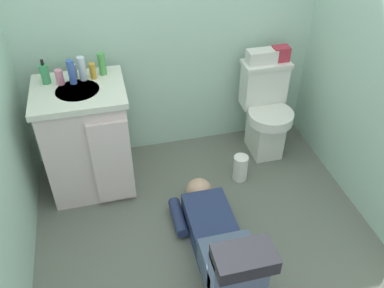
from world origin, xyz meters
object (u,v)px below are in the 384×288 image
at_px(toilet, 265,111).
at_px(bottle_pink, 60,77).
at_px(bottle_clear, 82,69).
at_px(vanity_cabinet, 88,139).
at_px(soap_dispenser, 45,74).
at_px(paper_towel_roll, 240,168).
at_px(bottle_green, 102,64).
at_px(faucet, 75,71).
at_px(person_plumber, 220,240).
at_px(bottle_blue, 71,72).
at_px(tissue_box, 262,56).
at_px(toiletry_bag, 281,54).
at_px(bottle_amber, 93,71).

height_order(toilet, bottle_pink, bottle_pink).
distance_m(bottle_pink, bottle_clear, 0.15).
xyz_separation_m(vanity_cabinet, bottle_clear, (0.04, 0.11, 0.48)).
height_order(toilet, soap_dispenser, soap_dispenser).
xyz_separation_m(toilet, bottle_clear, (-1.33, 0.01, 0.53)).
bearing_deg(paper_towel_roll, bottle_green, 157.19).
distance_m(bottle_green, paper_towel_roll, 1.26).
distance_m(vanity_cabinet, bottle_green, 0.53).
height_order(vanity_cabinet, faucet, faucet).
relative_size(person_plumber, bottle_pink, 10.63).
xyz_separation_m(person_plumber, bottle_blue, (-0.73, 0.97, 0.73)).
relative_size(soap_dispenser, bottle_pink, 1.66).
relative_size(tissue_box, bottle_green, 1.45).
relative_size(soap_dispenser, bottle_clear, 1.03).
bearing_deg(toilet, bottle_blue, -179.16).
distance_m(faucet, bottle_blue, 0.08).
xyz_separation_m(tissue_box, toiletry_bag, (0.15, 0.00, 0.01)).
bearing_deg(toiletry_bag, vanity_cabinet, -172.65).
bearing_deg(bottle_pink, bottle_clear, 9.53).
height_order(toilet, faucet, faucet).
bearing_deg(soap_dispenser, bottle_pink, -22.13).
bearing_deg(bottle_blue, toilet, 0.84).
height_order(person_plumber, bottle_pink, bottle_pink).
bearing_deg(toiletry_bag, bottle_green, -178.68).
height_order(soap_dispenser, bottle_amber, soap_dispenser).
bearing_deg(toiletry_bag, tissue_box, 180.00).
height_order(tissue_box, paper_towel_roll, tissue_box).
xyz_separation_m(person_plumber, tissue_box, (0.62, 1.08, 0.62)).
height_order(soap_dispenser, bottle_pink, soap_dispenser).
xyz_separation_m(toiletry_bag, bottle_pink, (-1.59, -0.10, 0.07)).
bearing_deg(bottle_green, bottle_clear, -160.58).
relative_size(person_plumber, bottle_blue, 6.49).
relative_size(person_plumber, tissue_box, 4.84).
height_order(toiletry_bag, bottle_clear, bottle_clear).
bearing_deg(bottle_blue, toiletry_bag, 4.22).
distance_m(toiletry_bag, bottle_green, 1.31).
relative_size(soap_dispenser, bottle_amber, 1.54).
height_order(person_plumber, tissue_box, tissue_box).
xyz_separation_m(faucet, bottle_clear, (0.05, -0.03, 0.03)).
bearing_deg(bottle_pink, soap_dispenser, 157.87).
distance_m(faucet, toiletry_bag, 1.49).
distance_m(vanity_cabinet, tissue_box, 1.40).
bearing_deg(bottle_blue, faucet, 72.63).
xyz_separation_m(vanity_cabinet, bottle_amber, (0.11, 0.12, 0.46)).
relative_size(bottle_blue, bottle_green, 1.08).
distance_m(tissue_box, soap_dispenser, 1.53).
distance_m(toiletry_bag, paper_towel_roll, 0.91).
bearing_deg(faucet, toilet, -1.89).
distance_m(toiletry_bag, soap_dispenser, 1.68).
xyz_separation_m(soap_dispenser, bottle_blue, (0.17, -0.05, 0.01)).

